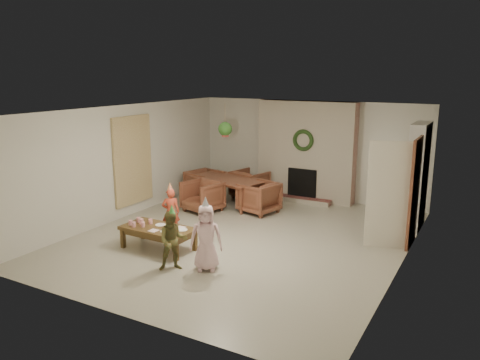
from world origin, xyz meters
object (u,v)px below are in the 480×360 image
Objects in this scene: coffee_table_top at (158,229)px; dining_chair_far at (250,184)px; dining_chair_left at (205,184)px; dining_chair_near at (202,196)px; child_pink at (206,238)px; child_plaid at (173,241)px; dining_table at (227,191)px; child_red at (171,212)px; dining_chair_right at (259,197)px.

dining_chair_far is at bearing 94.59° from coffee_table_top.
coffee_table_top is (1.22, -3.42, 0.02)m from dining_chair_left.
child_pink is at bearing -41.01° from dining_chair_near.
child_plaid is at bearing -179.31° from child_pink.
dining_table is 2.51m from child_red.
dining_chair_left is at bearing 180.00° from dining_table.
child_red reaches higher than dining_table.
child_red is 1.86m from child_pink.
dining_chair_near is at bearing 74.84° from child_plaid.
child_red is 0.87× the size of child_pink.
dining_table is 1.37× the size of coffee_table_top.
dining_chair_right is at bearing 0.00° from dining_table.
dining_chair_far and dining_chair_right have the same top height.
child_plaid is at bearing -138.95° from dining_chair_left.
child_plaid is 0.90× the size of child_pink.
child_pink is (1.69, -3.56, 0.22)m from dining_table.
coffee_table_top is 1.37× the size of child_plaid.
dining_chair_near is 1.00× the size of dining_chair_far.
child_pink reaches higher than child_plaid.
dining_chair_right is at bearing 80.48° from coffee_table_top.
dining_chair_far is (0.41, 1.60, 0.00)m from dining_chair_near.
dining_chair_left is at bearing 135.00° from dining_chair_near.
dining_chair_far is at bearing 61.99° from child_plaid.
child_red is at bearing -145.83° from dining_chair_left.
dining_chair_near is 3.35m from child_pink.
dining_table is 0.83m from dining_chair_left.
coffee_table_top is (0.42, -3.22, 0.06)m from dining_table.
dining_chair_left is 0.59× the size of coffee_table_top.
dining_table is 3.24m from coffee_table_top.
dining_chair_far is 4.61m from child_pink.
dining_chair_near is 0.59× the size of coffee_table_top.
child_plaid is at bearing 116.82° from dining_chair_far.
dining_table is 4.02m from child_plaid.
dining_chair_left is at bearing 111.14° from coffee_table_top.
dining_chair_near is 1.00× the size of dining_chair_left.
dining_chair_right reaches higher than coffee_table_top.
dining_chair_near is 3.35m from child_plaid.
dining_chair_left is 3.63m from coffee_table_top.
dining_chair_left is at bearing -90.00° from dining_chair_right.
child_pink reaches higher than coffee_table_top.
dining_chair_near reaches higher than coffee_table_top.
child_pink is (0.47, 0.27, 0.05)m from child_plaid.
child_red reaches higher than dining_chair_left.
coffee_table_top is (0.22, -4.02, 0.02)m from dining_chair_far.
child_pink reaches higher than child_red.
dining_chair_far is at bearing -128.34° from child_red.
child_plaid reaches higher than dining_table.
dining_table is at bearing 90.00° from dining_chair_far.
child_plaid reaches higher than dining_chair_left.
dining_chair_near is at bearing -115.24° from child_red.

